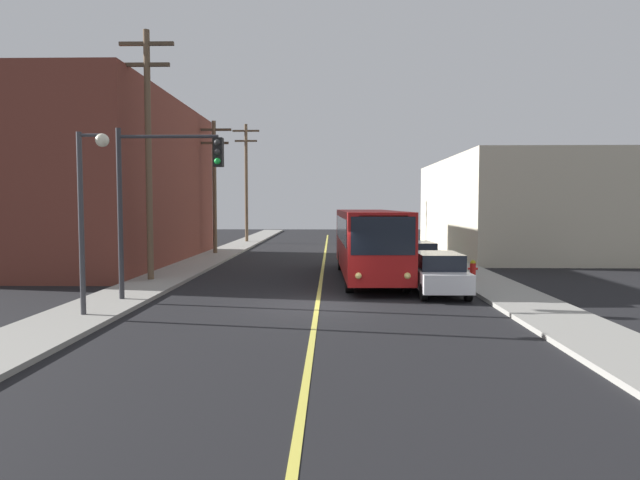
{
  "coord_description": "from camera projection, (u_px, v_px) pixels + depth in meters",
  "views": [
    {
      "loc": [
        0.51,
        -19.35,
        3.48
      ],
      "look_at": [
        0.0,
        4.24,
        2.0
      ],
      "focal_mm": 31.66,
      "sensor_mm": 36.0,
      "label": 1
    }
  ],
  "objects": [
    {
      "name": "parked_car_green",
      "position": [
        398.0,
        247.0,
        35.17
      ],
      "size": [
        1.97,
        4.47,
        1.62
      ],
      "color": "#196038",
      "rests_on": "ground"
    },
    {
      "name": "building_right_warehouse",
      "position": [
        526.0,
        206.0,
        40.66
      ],
      "size": [
        12.0,
        20.04,
        6.71
      ],
      "color": "beige",
      "rests_on": "ground"
    },
    {
      "name": "utility_pole_far",
      "position": [
        246.0,
        177.0,
        50.88
      ],
      "size": [
        2.4,
        0.28,
        10.56
      ],
      "color": "brown",
      "rests_on": "sidewalk_left"
    },
    {
      "name": "fire_hydrant",
      "position": [
        473.0,
        269.0,
        25.36
      ],
      "size": [
        0.44,
        0.26,
        0.84
      ],
      "color": "red",
      "rests_on": "sidewalk_right"
    },
    {
      "name": "street_lamp_left",
      "position": [
        88.0,
        196.0,
        16.9
      ],
      "size": [
        0.98,
        0.4,
        5.5
      ],
      "color": "#38383D",
      "rests_on": "sidewalk_left"
    },
    {
      "name": "parked_car_white",
      "position": [
        438.0,
        273.0,
        21.81
      ],
      "size": [
        1.83,
        4.41,
        1.62
      ],
      "color": "silver",
      "rests_on": "ground"
    },
    {
      "name": "lane_stripe_center",
      "position": [
        324.0,
        261.0,
        34.5
      ],
      "size": [
        0.16,
        60.0,
        0.01
      ],
      "primitive_type": "cube",
      "color": "#D8CC4C",
      "rests_on": "ground"
    },
    {
      "name": "utility_pole_near",
      "position": [
        148.0,
        144.0,
        24.87
      ],
      "size": [
        2.4,
        0.28,
        10.95
      ],
      "color": "brown",
      "rests_on": "sidewalk_left"
    },
    {
      "name": "sidewalk_right",
      "position": [
        461.0,
        270.0,
        29.35
      ],
      "size": [
        2.5,
        90.0,
        0.15
      ],
      "primitive_type": "cube",
      "color": "gray",
      "rests_on": "ground"
    },
    {
      "name": "city_bus",
      "position": [
        368.0,
        240.0,
        26.41
      ],
      "size": [
        2.86,
        12.21,
        3.2
      ],
      "color": "maroon",
      "rests_on": "ground"
    },
    {
      "name": "ground_plane",
      "position": [
        317.0,
        305.0,
        19.54
      ],
      "size": [
        120.0,
        120.0,
        0.0
      ],
      "primitive_type": "plane",
      "color": "black"
    },
    {
      "name": "sidewalk_left",
      "position": [
        185.0,
        269.0,
        29.67
      ],
      "size": [
        2.5,
        90.0,
        0.15
      ],
      "primitive_type": "cube",
      "color": "gray",
      "rests_on": "ground"
    },
    {
      "name": "building_left_brick",
      "position": [
        94.0,
        182.0,
        33.12
      ],
      "size": [
        10.0,
        18.56,
        9.61
      ],
      "color": "brown",
      "rests_on": "ground"
    },
    {
      "name": "utility_pole_mid",
      "position": [
        214.0,
        180.0,
        38.76
      ],
      "size": [
        2.4,
        0.28,
        9.05
      ],
      "color": "brown",
      "rests_on": "sidewalk_left"
    },
    {
      "name": "traffic_signal_left_corner",
      "position": [
        163.0,
        181.0,
        19.68
      ],
      "size": [
        3.75,
        0.48,
        6.0
      ],
      "color": "#2D2D33",
      "rests_on": "sidewalk_left"
    },
    {
      "name": "parked_car_silver",
      "position": [
        416.0,
        257.0,
        28.28
      ],
      "size": [
        1.93,
        4.45,
        1.62
      ],
      "color": "#B7B7BC",
      "rests_on": "ground"
    }
  ]
}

